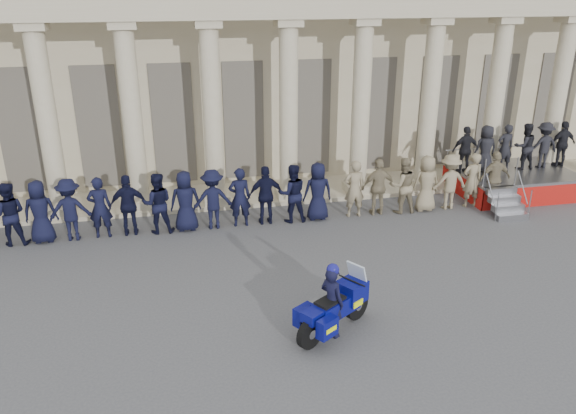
{
  "coord_description": "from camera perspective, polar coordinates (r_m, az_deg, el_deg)",
  "views": [
    {
      "loc": [
        -2.65,
        -10.66,
        7.34
      ],
      "look_at": [
        0.32,
        3.43,
        1.6
      ],
      "focal_mm": 35.0,
      "sensor_mm": 36.0,
      "label": 1
    }
  ],
  "objects": [
    {
      "name": "motorcycle",
      "position": [
        12.73,
        4.81,
        -10.11
      ],
      "size": [
        2.01,
        1.58,
        1.48
      ],
      "rotation": [
        0.0,
        0.0,
        0.58
      ],
      "color": "black",
      "rests_on": "ground"
    },
    {
      "name": "building",
      "position": [
        25.7,
        -6.13,
        15.32
      ],
      "size": [
        40.0,
        12.5,
        9.0
      ],
      "color": "tan",
      "rests_on": "ground"
    },
    {
      "name": "officer_rank",
      "position": [
        17.96,
        -7.87,
        0.78
      ],
      "size": [
        20.39,
        0.74,
        1.96
      ],
      "color": "black",
      "rests_on": "ground"
    },
    {
      "name": "reviewing_stand",
      "position": [
        22.51,
        22.27,
        4.89
      ],
      "size": [
        5.02,
        4.05,
        2.59
      ],
      "color": "gray",
      "rests_on": "ground"
    },
    {
      "name": "rider",
      "position": [
        12.51,
        4.47,
        -9.4
      ],
      "size": [
        0.67,
        0.73,
        1.77
      ],
      "rotation": [
        0.0,
        0.0,
        2.15
      ],
      "color": "black",
      "rests_on": "ground"
    },
    {
      "name": "ground",
      "position": [
        13.21,
        1.75,
        -12.02
      ],
      "size": [
        90.0,
        90.0,
        0.0
      ],
      "primitive_type": "plane",
      "color": "#424245",
      "rests_on": "ground"
    }
  ]
}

